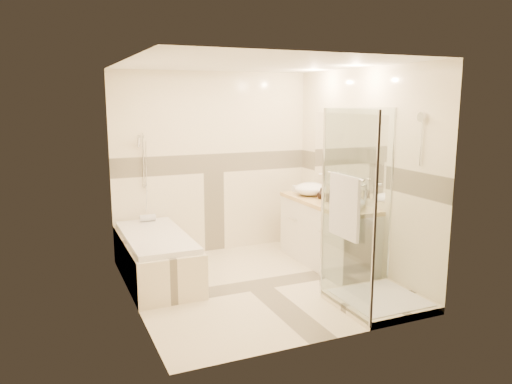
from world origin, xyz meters
name	(u,v)px	position (x,y,z in m)	size (l,w,h in m)	color
room	(261,178)	(0.06, 0.01, 1.26)	(2.82, 3.02, 2.52)	beige
bathtub	(156,255)	(-1.02, 0.65, 0.31)	(0.75, 1.70, 0.56)	beige
vanity	(327,233)	(1.12, 0.30, 0.43)	(0.58, 1.62, 0.85)	white
shower_enclosure	(368,258)	(0.83, -0.97, 0.51)	(0.96, 0.93, 2.04)	beige
vessel_sink_near	(310,189)	(1.10, 0.72, 0.94)	(0.43, 0.43, 0.17)	white
vessel_sink_far	(350,203)	(1.10, -0.21, 0.92)	(0.37, 0.37, 0.15)	white
faucet_near	(324,182)	(1.32, 0.72, 1.02)	(0.12, 0.03, 0.30)	silver
faucet_far	(365,194)	(1.32, -0.21, 1.02)	(0.12, 0.03, 0.29)	silver
amenity_bottle_a	(330,196)	(1.10, 0.23, 0.93)	(0.07, 0.07, 0.15)	black
amenity_bottle_b	(321,193)	(1.10, 0.44, 0.92)	(0.11, 0.11, 0.15)	black
folded_towels	(302,189)	(1.10, 0.95, 0.89)	(0.16, 0.26, 0.08)	silver
rolled_towel	(148,218)	(-0.98, 1.31, 0.61)	(0.09, 0.09, 0.20)	silver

